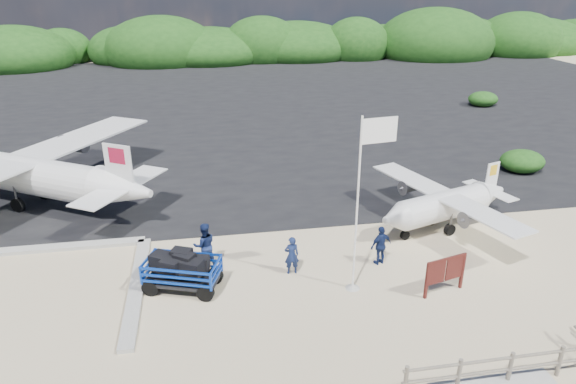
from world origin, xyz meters
name	(u,v)px	position (x,y,z in m)	size (l,w,h in m)	color
ground	(267,300)	(0.00, 0.00, 0.00)	(160.00, 160.00, 0.00)	beige
asphalt_apron	(221,103)	(0.00, 30.00, 0.00)	(90.00, 50.00, 0.04)	#B2B2B2
lagoon	(2,301)	(-9.00, 1.50, 0.00)	(9.00, 7.00, 0.40)	#B2B2B2
vegetation_band	(211,60)	(0.00, 55.00, 0.00)	(124.00, 8.00, 4.40)	#B2B2B2
fence	(507,382)	(6.00, -5.00, 0.00)	(6.40, 2.00, 1.10)	#B2B2B2
baggage_cart	(184,289)	(-2.84, 1.17, 0.00)	(2.79, 1.59, 1.40)	#0B38B0
flagpole	(352,288)	(3.12, 0.18, 0.00)	(1.26, 0.53, 6.32)	white
signboard	(442,293)	(6.16, -0.66, 0.00)	(1.77, 0.17, 1.45)	#4F1B16
crew_a	(292,255)	(1.15, 1.56, 0.76)	(0.55, 0.36, 1.52)	#15224F
crew_b	(205,245)	(-2.02, 2.64, 0.90)	(0.87, 0.68, 1.80)	#15224F
crew_c	(381,245)	(4.64, 1.65, 0.80)	(0.93, 0.39, 1.59)	#15224F
aircraft_large	(381,117)	(12.22, 22.90, 0.00)	(15.87, 15.87, 4.76)	#B2B2B2
aircraft_small	(118,112)	(-8.49, 28.19, 0.00)	(7.03, 7.03, 2.53)	#B2B2B2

